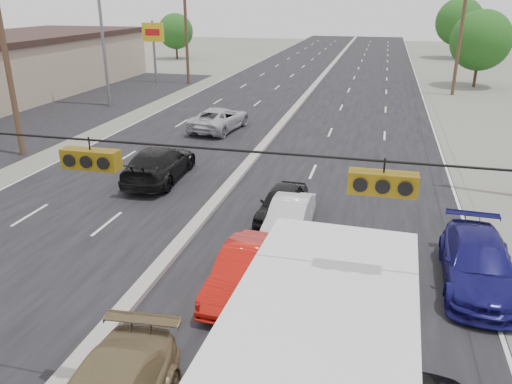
{
  "coord_description": "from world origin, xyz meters",
  "views": [
    {
      "loc": [
        6.35,
        -7.42,
        8.11
      ],
      "look_at": [
        2.69,
        7.22,
        2.2
      ],
      "focal_mm": 35.0,
      "sensor_mm": 36.0,
      "label": 1
    }
  ],
  "objects_px": {
    "utility_pole_right_c": "(461,35)",
    "queue_car_b": "(289,217)",
    "utility_pole_left_b": "(6,60)",
    "queue_car_a": "(282,204)",
    "pole_sign_far": "(153,37)",
    "tree_right_mid": "(481,40)",
    "queue_car_d": "(478,264)",
    "utility_pole_left_c": "(186,30)",
    "box_truck": "(324,373)",
    "tree_left_far": "(176,31)",
    "oncoming_near": "(159,164)",
    "red_sedan": "(246,271)",
    "oncoming_far": "(219,119)",
    "tree_right_far": "(459,22)"
  },
  "relations": [
    {
      "from": "tree_right_mid",
      "to": "red_sedan",
      "type": "bearing_deg",
      "value": -106.6
    },
    {
      "from": "tree_right_far",
      "to": "oncoming_near",
      "type": "height_order",
      "value": "tree_right_far"
    },
    {
      "from": "utility_pole_left_b",
      "to": "queue_car_a",
      "type": "bearing_deg",
      "value": -17.43
    },
    {
      "from": "utility_pole_left_b",
      "to": "pole_sign_far",
      "type": "relative_size",
      "value": 1.67
    },
    {
      "from": "utility_pole_left_b",
      "to": "tree_left_far",
      "type": "height_order",
      "value": "utility_pole_left_b"
    },
    {
      "from": "tree_right_mid",
      "to": "queue_car_d",
      "type": "bearing_deg",
      "value": -98.04
    },
    {
      "from": "utility_pole_right_c",
      "to": "queue_car_b",
      "type": "relative_size",
      "value": 2.63
    },
    {
      "from": "pole_sign_far",
      "to": "queue_car_d",
      "type": "distance_m",
      "value": 42.1
    },
    {
      "from": "oncoming_near",
      "to": "utility_pole_right_c",
      "type": "bearing_deg",
      "value": -124.01
    },
    {
      "from": "tree_right_far",
      "to": "box_truck",
      "type": "distance_m",
      "value": 71.2
    },
    {
      "from": "red_sedan",
      "to": "pole_sign_far",
      "type": "bearing_deg",
      "value": 121.52
    },
    {
      "from": "box_truck",
      "to": "oncoming_near",
      "type": "distance_m",
      "value": 16.47
    },
    {
      "from": "tree_right_far",
      "to": "queue_car_b",
      "type": "height_order",
      "value": "tree_right_far"
    },
    {
      "from": "utility_pole_right_c",
      "to": "queue_car_b",
      "type": "bearing_deg",
      "value": -106.17
    },
    {
      "from": "red_sedan",
      "to": "queue_car_b",
      "type": "height_order",
      "value": "red_sedan"
    },
    {
      "from": "tree_right_far",
      "to": "box_truck",
      "type": "bearing_deg",
      "value": -98.22
    },
    {
      "from": "tree_right_mid",
      "to": "oncoming_far",
      "type": "xyz_separation_m",
      "value": [
        -18.69,
        -22.12,
        -3.6
      ]
    },
    {
      "from": "oncoming_far",
      "to": "queue_car_a",
      "type": "bearing_deg",
      "value": 125.3
    },
    {
      "from": "tree_right_far",
      "to": "tree_right_mid",
      "type": "bearing_deg",
      "value": -92.29
    },
    {
      "from": "queue_car_b",
      "to": "queue_car_d",
      "type": "xyz_separation_m",
      "value": [
        6.1,
        -2.17,
        0.09
      ]
    },
    {
      "from": "pole_sign_far",
      "to": "oncoming_near",
      "type": "bearing_deg",
      "value": -65.05
    },
    {
      "from": "oncoming_far",
      "to": "utility_pole_left_b",
      "type": "bearing_deg",
      "value": 49.43
    },
    {
      "from": "pole_sign_far",
      "to": "tree_right_mid",
      "type": "bearing_deg",
      "value": 9.16
    },
    {
      "from": "utility_pole_left_b",
      "to": "tree_right_far",
      "type": "distance_m",
      "value": 61.95
    },
    {
      "from": "tree_right_mid",
      "to": "queue_car_d",
      "type": "xyz_separation_m",
      "value": [
        -5.4,
        -38.21,
        -3.62
      ]
    },
    {
      "from": "utility_pole_left_b",
      "to": "queue_car_b",
      "type": "distance_m",
      "value": 17.68
    },
    {
      "from": "utility_pole_left_b",
      "to": "box_truck",
      "type": "height_order",
      "value": "utility_pole_left_b"
    },
    {
      "from": "utility_pole_left_c",
      "to": "tree_left_far",
      "type": "height_order",
      "value": "utility_pole_left_c"
    },
    {
      "from": "queue_car_a",
      "to": "tree_right_far",
      "type": "bearing_deg",
      "value": 82.05
    },
    {
      "from": "utility_pole_left_b",
      "to": "queue_car_d",
      "type": "bearing_deg",
      "value": -20.39
    },
    {
      "from": "tree_left_far",
      "to": "pole_sign_far",
      "type": "bearing_deg",
      "value": -73.3
    },
    {
      "from": "tree_left_far",
      "to": "queue_car_d",
      "type": "distance_m",
      "value": 61.96
    },
    {
      "from": "pole_sign_far",
      "to": "red_sedan",
      "type": "bearing_deg",
      "value": -61.67
    },
    {
      "from": "tree_right_mid",
      "to": "red_sedan",
      "type": "distance_m",
      "value": 42.15
    },
    {
      "from": "red_sedan",
      "to": "oncoming_far",
      "type": "bearing_deg",
      "value": 113.44
    },
    {
      "from": "tree_right_far",
      "to": "red_sedan",
      "type": "relative_size",
      "value": 1.95
    },
    {
      "from": "tree_right_far",
      "to": "queue_car_d",
      "type": "height_order",
      "value": "tree_right_far"
    },
    {
      "from": "utility_pole_left_c",
      "to": "queue_car_d",
      "type": "relative_size",
      "value": 2.01
    },
    {
      "from": "utility_pole_left_c",
      "to": "queue_car_a",
      "type": "bearing_deg",
      "value": -62.57
    },
    {
      "from": "tree_right_mid",
      "to": "queue_car_b",
      "type": "distance_m",
      "value": 38.01
    },
    {
      "from": "queue_car_a",
      "to": "queue_car_d",
      "type": "relative_size",
      "value": 0.75
    },
    {
      "from": "utility_pole_left_c",
      "to": "box_truck",
      "type": "distance_m",
      "value": 44.48
    },
    {
      "from": "queue_car_b",
      "to": "queue_car_a",
      "type": "bearing_deg",
      "value": 114.83
    },
    {
      "from": "utility_pole_right_c",
      "to": "pole_sign_far",
      "type": "distance_m",
      "value": 28.51
    },
    {
      "from": "utility_pole_left_b",
      "to": "tree_right_mid",
      "type": "xyz_separation_m",
      "value": [
        27.5,
        30.0,
        -0.77
      ]
    },
    {
      "from": "red_sedan",
      "to": "oncoming_near",
      "type": "height_order",
      "value": "oncoming_near"
    },
    {
      "from": "tree_left_far",
      "to": "red_sedan",
      "type": "bearing_deg",
      "value": -65.65
    },
    {
      "from": "pole_sign_far",
      "to": "queue_car_d",
      "type": "relative_size",
      "value": 1.21
    },
    {
      "from": "utility_pole_left_c",
      "to": "oncoming_near",
      "type": "relative_size",
      "value": 1.84
    },
    {
      "from": "utility_pole_left_c",
      "to": "pole_sign_far",
      "type": "height_order",
      "value": "utility_pole_left_c"
    }
  ]
}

